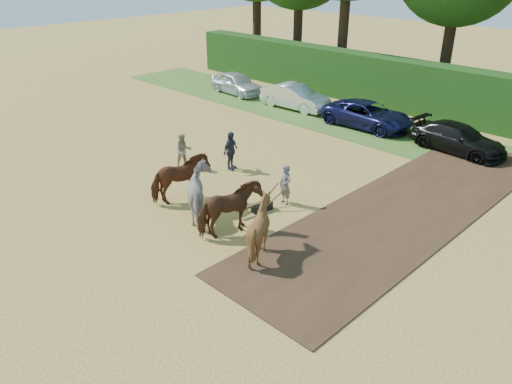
{
  "coord_description": "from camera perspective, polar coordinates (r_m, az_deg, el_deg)",
  "views": [
    {
      "loc": [
        9.25,
        -8.95,
        8.72
      ],
      "look_at": [
        -1.49,
        1.83,
        1.4
      ],
      "focal_mm": 35.0,
      "sensor_mm": 36.0,
      "label": 1
    }
  ],
  "objects": [
    {
      "name": "plough_team",
      "position": [
        17.36,
        -4.37,
        -1.05
      ],
      "size": [
        6.43,
        4.47,
        1.88
      ],
      "color": "brown",
      "rests_on": "ground"
    },
    {
      "name": "hedgerow",
      "position": [
        29.85,
        25.8,
        9.16
      ],
      "size": [
        46.0,
        1.6,
        3.0
      ],
      "primitive_type": "cube",
      "color": "#14380F",
      "rests_on": "ground"
    },
    {
      "name": "parked_cars",
      "position": [
        25.79,
        24.06,
        5.33
      ],
      "size": [
        35.98,
        2.79,
        1.48
      ],
      "color": "silver",
      "rests_on": "ground"
    },
    {
      "name": "ground",
      "position": [
        15.55,
        -0.87,
        -8.43
      ],
      "size": [
        120.0,
        120.0,
        0.0
      ],
      "primitive_type": "plane",
      "color": "gold",
      "rests_on": "ground"
    },
    {
      "name": "spectator_far",
      "position": [
        21.98,
        -2.92,
        4.72
      ],
      "size": [
        0.68,
        1.09,
        1.74
      ],
      "primitive_type": "imported",
      "rotation": [
        0.0,
        0.0,
        1.84
      ],
      "color": "#282B36",
      "rests_on": "ground"
    },
    {
      "name": "earth_strip",
      "position": [
        19.75,
        17.0,
        -1.64
      ],
      "size": [
        4.5,
        17.0,
        0.05
      ],
      "primitive_type": "cube",
      "color": "#472D1C",
      "rests_on": "ground"
    },
    {
      "name": "grass_verge",
      "position": [
        26.23,
        21.65,
        4.44
      ],
      "size": [
        50.0,
        5.0,
        0.03
      ],
      "primitive_type": "cube",
      "color": "#38601E",
      "rests_on": "ground"
    },
    {
      "name": "spectator_near",
      "position": [
        22.4,
        -8.29,
        4.67
      ],
      "size": [
        0.84,
        0.93,
        1.58
      ],
      "primitive_type": "imported",
      "rotation": [
        0.0,
        0.0,
        1.18
      ],
      "color": "beige",
      "rests_on": "ground"
    }
  ]
}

